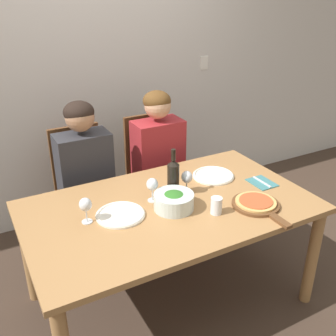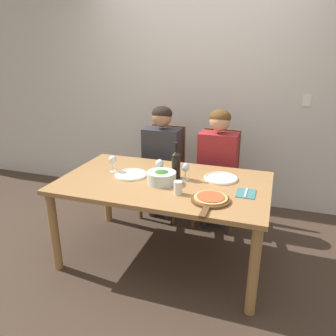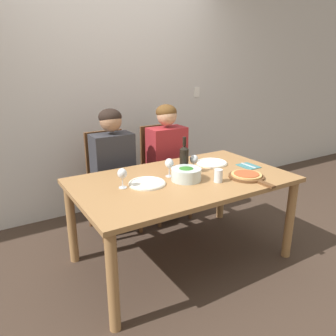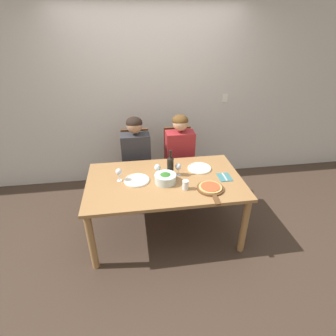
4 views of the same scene
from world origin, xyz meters
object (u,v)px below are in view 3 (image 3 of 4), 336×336
Objects in this scene: wine_glass_right at (194,160)px; fork_on_napkin at (248,166)px; pizza_on_board at (247,176)px; broccoli_bowl at (186,174)px; dinner_plate_left at (147,183)px; person_man at (168,152)px; dinner_plate_right at (212,163)px; person_woman at (113,161)px; water_tumbler at (218,176)px; wine_bottle at (184,159)px; chair_left at (110,179)px; chair_right at (162,169)px; wine_glass_centre at (169,164)px; wine_glass_left at (122,174)px.

fork_on_napkin is (0.51, -0.12, -0.10)m from wine_glass_right.
fork_on_napkin is at bearing 43.53° from pizza_on_board.
broccoli_bowl is 0.31m from dinner_plate_left.
pizza_on_board is 2.79× the size of wine_glass_right.
person_man is 4.32× the size of dinner_plate_right.
person_man is 5.14× the size of broccoli_bowl.
water_tumbler is (0.47, -0.95, 0.05)m from person_woman.
water_tumbler is at bearing -70.09° from wine_bottle.
fork_on_napkin is (0.23, 0.21, -0.01)m from pizza_on_board.
wine_glass_right is at bearing -102.49° from person_man.
chair_left is 3.47× the size of dinner_plate_right.
dinner_plate_right is (0.36, 0.09, -0.11)m from wine_bottle.
person_man reaches higher than fork_on_napkin.
chair_right is at bearing 0.00° from chair_left.
person_man reaches higher than chair_left.
chair_right is 0.87m from wine_bottle.
pizza_on_board is at bearing -53.91° from person_woman.
person_man is (0.00, -0.12, 0.22)m from chair_right.
wine_bottle reaches higher than chair_left.
fork_on_napkin is at bearing -45.27° from dinner_plate_right.
dinner_plate_right is 1.86× the size of wine_glass_centre.
wine_glass_right is 0.23m from wine_glass_centre.
chair_left reaches higher than wine_glass_right.
person_woman is 0.91m from dinner_plate_right.
wine_glass_centre is 0.40m from water_tumbler.
person_woman is 5.14× the size of broccoli_bowl.
person_woman is 0.69m from wine_glass_centre.
wine_glass_centre is at bearing 115.13° from broccoli_bowl.
wine_bottle is at bearing 135.91° from pizza_on_board.
wine_bottle reaches higher than broccoli_bowl.
wine_bottle is at bearing -166.08° from dinner_plate_right.
chair_right is at bearing 72.97° from wine_bottle.
dinner_plate_left is (-0.61, -0.83, 0.23)m from chair_right.
person_man is 8.02× the size of wine_glass_centre.
person_woman reaches higher than dinner_plate_left.
person_man is at bearing 68.33° from broccoli_bowl.
person_man reaches higher than water_tumbler.
wine_bottle is 2.03× the size of wine_glass_right.
dinner_plate_left is at bearing -91.74° from person_woman.
broccoli_bowl is 0.50m from pizza_on_board.
dinner_plate_left is 1.86× the size of wine_glass_centre.
chair_left is 0.80× the size of person_man.
wine_glass_centre is (0.21, -0.65, 0.11)m from person_woman.
water_tumbler is at bearing 169.00° from pizza_on_board.
broccoli_bowl is (-0.08, -0.14, -0.07)m from wine_bottle.
wine_glass_left is at bearing 171.41° from dinner_plate_left.
chair_left is 9.73× the size of water_tumbler.
pizza_on_board is 2.79× the size of wine_glass_centre.
wine_glass_right is 0.53m from fork_on_napkin.
broccoli_bowl is at bearing -152.14° from dinner_plate_right.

